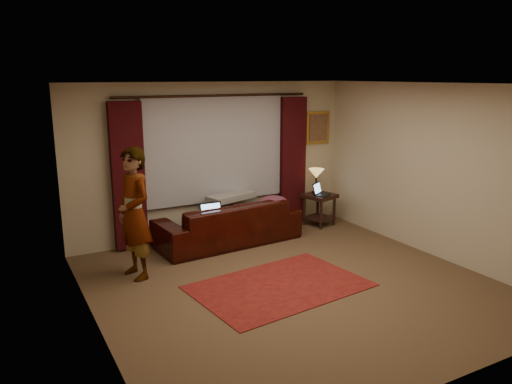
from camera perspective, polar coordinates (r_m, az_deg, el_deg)
floor at (r=6.74m, az=4.20°, el=-10.51°), size 5.00×5.00×0.01m
ceiling at (r=6.17m, az=4.62°, el=12.21°), size 5.00×5.00×0.02m
wall_back at (r=8.50m, az=-4.80°, el=3.66°), size 5.00×0.02×2.60m
wall_front at (r=4.52m, az=21.93°, el=-5.85°), size 5.00×0.02×2.60m
wall_left at (r=5.43m, az=-18.38°, el=-2.45°), size 0.02×5.00×2.60m
wall_right at (r=7.95m, az=19.74°, el=2.26°), size 0.02×5.00×2.60m
sheer_curtain at (r=8.41m, az=-4.66°, el=4.94°), size 2.50×0.05×1.80m
drape_left at (r=7.94m, az=-14.41°, el=1.73°), size 0.50×0.14×2.30m
drape_right at (r=9.12m, az=4.16°, el=3.56°), size 0.50×0.14×2.30m
curtain_rod at (r=8.29m, az=-4.63°, el=10.93°), size 0.04×0.04×3.40m
picture_frame at (r=9.45m, az=7.05°, el=7.32°), size 0.50×0.04×0.60m
sofa at (r=8.17m, az=-3.22°, el=-2.62°), size 2.44×1.20×0.96m
throw_blanket at (r=8.37m, az=-2.88°, el=1.17°), size 0.91×0.55×0.10m
clothing_pile at (r=8.47m, az=1.93°, el=-1.25°), size 0.59×0.49×0.22m
laptop_sofa at (r=7.82m, az=-4.86°, el=-2.38°), size 0.38×0.41×0.26m
area_rug at (r=6.66m, az=2.70°, el=-10.68°), size 2.36×1.71×0.01m
end_table at (r=9.25m, az=7.24°, el=-2.00°), size 0.63×0.63×0.58m
tiffany_lamp at (r=9.21m, az=6.89°, el=1.26°), size 0.29×0.29×0.45m
laptop_table at (r=9.08m, az=7.64°, el=0.32°), size 0.44×0.45×0.22m
person at (r=6.87m, az=-13.74°, el=-2.42°), size 0.63×0.63×1.79m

